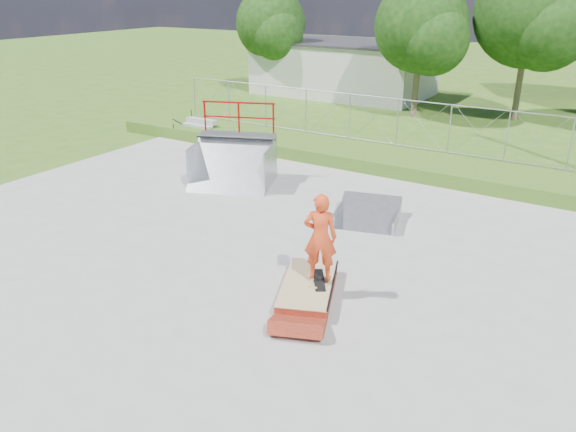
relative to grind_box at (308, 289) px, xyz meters
name	(u,v)px	position (x,y,z in m)	size (l,w,h in m)	color
ground	(230,264)	(-2.35, 0.30, -0.16)	(120.00, 120.00, 0.00)	#3A611B
concrete_pad	(230,263)	(-2.35, 0.30, -0.14)	(20.00, 16.00, 0.04)	#969694
grass_berm	(385,158)	(-2.35, 9.80, 0.09)	(24.00, 3.00, 0.50)	#3A611B
grind_box	(308,289)	(0.00, 0.00, 0.00)	(1.81, 2.45, 0.33)	maroon
quarter_pipe	(231,148)	(-5.76, 4.93, 1.13)	(2.59, 2.20, 2.59)	#929499
flat_bank_ramp	(368,214)	(-0.60, 4.42, 0.09)	(1.69, 1.80, 0.52)	#929499
skateboard	(319,281)	(0.20, 0.12, 0.21)	(0.22, 0.80, 0.02)	black
skater	(320,240)	(0.20, 0.12, 1.16)	(0.69, 0.46, 1.91)	#ED451C
concrete_stairs	(195,130)	(-10.85, 9.00, 0.24)	(1.50, 1.60, 0.80)	#969694
chain_link_fence	(397,123)	(-2.35, 10.80, 1.24)	(20.00, 0.06, 1.80)	#93979B
utility_building_flat	(344,69)	(-10.35, 22.30, 1.34)	(10.00, 6.00, 3.00)	silver
tree_left_near	(424,30)	(-4.10, 18.13, 4.07)	(4.76, 4.48, 6.65)	brown
tree_center	(535,17)	(0.44, 20.11, 4.68)	(5.44, 5.12, 7.60)	brown
tree_left_far	(272,26)	(-14.12, 20.14, 3.77)	(4.42, 4.16, 6.18)	brown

